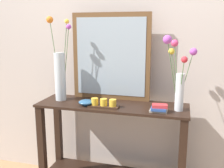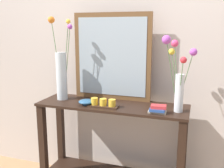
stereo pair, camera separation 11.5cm
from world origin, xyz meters
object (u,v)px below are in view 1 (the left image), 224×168
tall_vase_left (60,72)px  vase_right (179,75)px  candle_tray (104,104)px  decorative_bowl (86,102)px  book_stack (159,108)px  console_table (112,143)px  mirror_leaning (111,57)px

tall_vase_left → vase_right: bearing=-2.2°
tall_vase_left → candle_tray: 0.48m
decorative_bowl → book_stack: (0.58, -0.02, 0.00)m
console_table → tall_vase_left: tall_vase_left is taller
vase_right → decorative_bowl: bearing=-175.0°
tall_vase_left → book_stack: (0.85, -0.12, -0.21)m
tall_vase_left → vase_right: tall_vase_left is taller
tall_vase_left → book_stack: tall_vase_left is taller
candle_tray → decorative_bowl: candle_tray is taller
tall_vase_left → decorative_bowl: 0.36m
candle_tray → console_table: bearing=65.1°
tall_vase_left → book_stack: 0.88m
candle_tray → book_stack: size_ratio=1.85×
tall_vase_left → book_stack: bearing=-8.0°
book_stack → decorative_bowl: bearing=177.9°
mirror_leaning → candle_tray: mirror_leaning is taller
tall_vase_left → book_stack: size_ratio=5.32×
candle_tray → book_stack: (0.43, -0.02, 0.00)m
decorative_bowl → vase_right: bearing=5.0°
tall_vase_left → decorative_bowl: (0.27, -0.10, -0.22)m
mirror_leaning → book_stack: mirror_leaning is taller
console_table → book_stack: size_ratio=9.29×
console_table → mirror_leaning: 0.73m
console_table → decorative_bowl: (-0.19, -0.09, 0.37)m
console_table → mirror_leaning: size_ratio=1.66×
mirror_leaning → candle_tray: 0.42m
vase_right → mirror_leaning: bearing=161.9°
vase_right → book_stack: bearing=-146.8°
vase_right → tall_vase_left: bearing=177.8°
book_stack → console_table: bearing=164.4°
mirror_leaning → candle_tray: size_ratio=3.03×
candle_tray → book_stack: bearing=-2.1°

